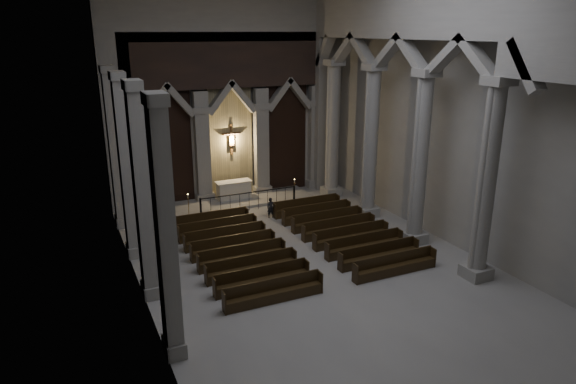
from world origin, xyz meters
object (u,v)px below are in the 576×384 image
object	(u,v)px
altar	(234,190)
candle_stand_right	(294,194)
altar_rail	(249,198)
worshipper	(271,208)
pews	(293,243)
candle_stand_left	(189,211)

from	to	relation	value
altar	candle_stand_right	xyz separation A→B (m)	(3.34, -1.24, -0.34)
altar	candle_stand_right	distance (m)	3.58
altar_rail	worshipper	distance (m)	1.69
altar	pews	size ratio (longest dim) A/B	0.22
candle_stand_left	pews	xyz separation A→B (m)	(3.33, -6.06, -0.08)
candle_stand_right	candle_stand_left	bearing A→B (deg)	-175.98
altar_rail	candle_stand_right	size ratio (longest dim) A/B	4.47
candle_stand_right	altar	bearing A→B (deg)	159.62
worshipper	candle_stand_right	bearing A→B (deg)	49.28
candle_stand_left	candle_stand_right	bearing A→B (deg)	4.02
altar	candle_stand_left	bearing A→B (deg)	-151.40
altar_rail	candle_stand_left	world-z (taller)	candle_stand_left
candle_stand_left	pews	distance (m)	6.91
altar	candle_stand_right	size ratio (longest dim) A/B	1.66
candle_stand_left	altar	bearing A→B (deg)	28.60
altar_rail	candle_stand_right	distance (m)	3.24
pews	candle_stand_right	bearing A→B (deg)	64.35
altar	altar_rail	distance (m)	2.00
altar_rail	candle_stand_right	xyz separation A→B (m)	(3.13, 0.75, -0.39)
worshipper	candle_stand_left	bearing A→B (deg)	161.69
altar_rail	candle_stand_right	world-z (taller)	candle_stand_right
candle_stand_right	pews	size ratio (longest dim) A/B	0.13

